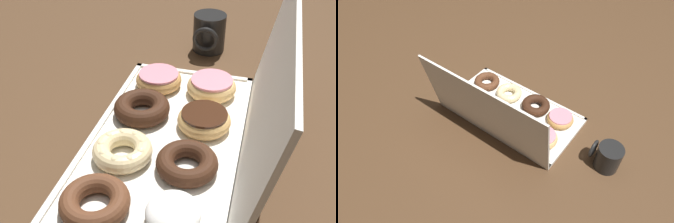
# 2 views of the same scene
# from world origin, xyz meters

# --- Properties ---
(ground_plane) EXTENTS (3.00, 3.00, 0.00)m
(ground_plane) POSITION_xyz_m (0.00, 0.00, 0.00)
(ground_plane) COLOR #4C331E
(donut_box) EXTENTS (0.55, 0.29, 0.01)m
(donut_box) POSITION_xyz_m (0.00, 0.00, 0.01)
(donut_box) COLOR silver
(donut_box) RESTS_ON ground
(box_lid_open) EXTENTS (0.55, 0.06, 0.29)m
(box_lid_open) POSITION_xyz_m (0.00, 0.18, 0.15)
(box_lid_open) COLOR silver
(box_lid_open) RESTS_ON ground
(pink_frosted_donut_0) EXTENTS (0.11, 0.11, 0.04)m
(pink_frosted_donut_0) POSITION_xyz_m (-0.19, -0.07, 0.03)
(pink_frosted_donut_0) COLOR tan
(pink_frosted_donut_0) RESTS_ON donut_box
(chocolate_cake_ring_donut_1) EXTENTS (0.12, 0.12, 0.04)m
(chocolate_cake_ring_donut_1) POSITION_xyz_m (-0.07, -0.07, 0.03)
(chocolate_cake_ring_donut_1) COLOR #381E11
(chocolate_cake_ring_donut_1) RESTS_ON donut_box
(cruller_donut_2) EXTENTS (0.11, 0.11, 0.04)m
(cruller_donut_2) POSITION_xyz_m (0.07, -0.06, 0.03)
(cruller_donut_2) COLOR beige
(cruller_donut_2) RESTS_ON donut_box
(chocolate_cake_ring_donut_3) EXTENTS (0.12, 0.12, 0.03)m
(chocolate_cake_ring_donut_3) POSITION_xyz_m (0.19, -0.06, 0.03)
(chocolate_cake_ring_donut_3) COLOR #59331E
(chocolate_cake_ring_donut_3) RESTS_ON donut_box
(pink_frosted_donut_4) EXTENTS (0.11, 0.11, 0.04)m
(pink_frosted_donut_4) POSITION_xyz_m (-0.19, 0.06, 0.03)
(pink_frosted_donut_4) COLOR #E5B770
(pink_frosted_donut_4) RESTS_ON donut_box
(chocolate_frosted_donut_5) EXTENTS (0.11, 0.11, 0.04)m
(chocolate_frosted_donut_5) POSITION_xyz_m (-0.06, 0.07, 0.03)
(chocolate_frosted_donut_5) COLOR tan
(chocolate_frosted_donut_5) RESTS_ON donut_box
(chocolate_cake_ring_donut_6) EXTENTS (0.11, 0.11, 0.03)m
(chocolate_cake_ring_donut_6) POSITION_xyz_m (0.07, 0.06, 0.03)
(chocolate_cake_ring_donut_6) COLOR #381E11
(chocolate_cake_ring_donut_6) RESTS_ON donut_box
(powdered_filled_donut_7) EXTENTS (0.09, 0.09, 0.04)m
(powdered_filled_donut_7) POSITION_xyz_m (0.19, 0.07, 0.03)
(powdered_filled_donut_7) COLOR white
(powdered_filled_donut_7) RESTS_ON donut_box
(coffee_mug) EXTENTS (0.11, 0.09, 0.10)m
(coffee_mug) POSITION_xyz_m (-0.42, 0.01, 0.05)
(coffee_mug) COLOR black
(coffee_mug) RESTS_ON ground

